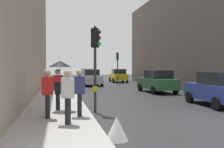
% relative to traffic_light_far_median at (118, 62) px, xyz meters
% --- Properties ---
extents(ground_plane, '(120.00, 120.00, 0.00)m').
position_rel_traffic_light_far_median_xyz_m(ground_plane, '(-0.93, -21.45, -2.63)').
color(ground_plane, '#28282B').
extents(sidewalk_kerb, '(2.76, 40.00, 0.16)m').
position_rel_traffic_light_far_median_xyz_m(sidewalk_kerb, '(-6.95, -15.45, -2.55)').
color(sidewalk_kerb, '#A8A5A0').
rests_on(sidewalk_kerb, ground).
extents(building_facade_right, '(12.00, 24.39, 9.94)m').
position_rel_traffic_light_far_median_xyz_m(building_facade_right, '(9.71, -5.42, 2.34)').
color(building_facade_right, '#5B514C').
rests_on(building_facade_right, ground).
extents(traffic_light_far_median, '(0.25, 0.43, 3.81)m').
position_rel_traffic_light_far_median_xyz_m(traffic_light_far_median, '(0.00, 0.00, 0.00)').
color(traffic_light_far_median, '#2D2D2D').
rests_on(traffic_light_far_median, ground).
extents(traffic_light_near_right, '(0.44, 0.37, 3.82)m').
position_rel_traffic_light_far_median_xyz_m(traffic_light_near_right, '(-5.25, -18.70, 0.01)').
color(traffic_light_near_right, '#2D2D2D').
rests_on(traffic_light_near_right, ground).
extents(car_red_sedan, '(2.12, 4.25, 1.76)m').
position_rel_traffic_light_far_median_xyz_m(car_red_sedan, '(-2.81, 7.56, -1.75)').
color(car_red_sedan, red).
rests_on(car_red_sedan, ground).
extents(car_silver_hatchback, '(2.18, 4.28, 1.76)m').
position_rel_traffic_light_far_median_xyz_m(car_silver_hatchback, '(-3.42, -2.07, -1.75)').
color(car_silver_hatchback, '#BCBCC1').
rests_on(car_silver_hatchback, ground).
extents(car_green_estate, '(2.23, 4.31, 1.76)m').
position_rel_traffic_light_far_median_xyz_m(car_green_estate, '(0.81, -10.65, -1.75)').
color(car_green_estate, '#2D6038').
rests_on(car_green_estate, ground).
extents(car_blue_van, '(2.11, 4.25, 1.76)m').
position_rel_traffic_light_far_median_xyz_m(car_blue_van, '(1.26, -18.05, -1.75)').
color(car_blue_van, navy).
rests_on(car_blue_van, ground).
extents(car_yellow_taxi, '(2.13, 4.26, 1.76)m').
position_rel_traffic_light_far_median_xyz_m(car_yellow_taxi, '(1.00, 3.81, -1.75)').
color(car_yellow_taxi, yellow).
rests_on(car_yellow_taxi, ground).
extents(pedestrian_with_umbrella, '(1.00, 1.00, 2.14)m').
position_rel_traffic_light_far_median_xyz_m(pedestrian_with_umbrella, '(-6.83, -18.57, -0.79)').
color(pedestrian_with_umbrella, black).
rests_on(pedestrian_with_umbrella, sidewalk_kerb).
extents(pedestrian_with_black_backpack, '(0.64, 0.40, 1.77)m').
position_rel_traffic_light_far_median_xyz_m(pedestrian_with_black_backpack, '(-6.61, -21.52, -1.47)').
color(pedestrian_with_black_backpack, black).
rests_on(pedestrian_with_black_backpack, sidewalk_kerb).
extents(pedestrian_with_grey_backpack, '(0.63, 0.37, 1.77)m').
position_rel_traffic_light_far_median_xyz_m(pedestrian_with_grey_backpack, '(-6.13, -20.26, -1.47)').
color(pedestrian_with_grey_backpack, black).
rests_on(pedestrian_with_grey_backpack, sidewalk_kerb).
extents(pedestrian_in_red_jacket, '(0.41, 0.36, 1.77)m').
position_rel_traffic_light_far_median_xyz_m(pedestrian_in_red_jacket, '(-7.26, -20.40, -1.50)').
color(pedestrian_in_red_jacket, black).
rests_on(pedestrian_in_red_jacket, sidewalk_kerb).
extents(warning_sign_triangle, '(0.64, 0.64, 0.65)m').
position_rel_traffic_light_far_median_xyz_m(warning_sign_triangle, '(-5.30, -23.18, -2.30)').
color(warning_sign_triangle, silver).
rests_on(warning_sign_triangle, ground).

